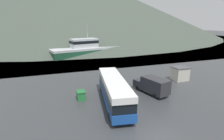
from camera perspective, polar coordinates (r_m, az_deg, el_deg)
The scene contains 8 objects.
ground_plane at distance 16.69m, azimuth 15.19°, elevation -20.57°, with size 400.00×400.00×0.00m, color #383A3D.
water_surface at distance 154.92m, azimuth -16.84°, elevation 10.89°, with size 240.00×240.00×0.00m, color slate.
hill_backdrop at distance 167.25m, azimuth -14.02°, elevation 20.60°, with size 238.56×238.56×53.84m, color #424C42.
tour_bus at distance 21.39m, azimuth 0.62°, elevation -6.38°, with size 4.32×11.53×3.12m.
delivery_van at distance 25.04m, azimuth 13.00°, elevation -4.79°, with size 3.23×5.74×2.34m.
fishing_boat at distance 54.20m, azimuth -7.18°, elevation 6.83°, with size 25.04×10.76×9.97m.
storage_bin at distance 23.11m, azimuth -10.11°, elevation -8.08°, with size 1.06×1.33×1.16m.
dock_kiosk at distance 32.27m, azimuth 21.33°, elevation -1.06°, with size 2.73×2.22×2.36m.
Camera 1 is at (-8.23, -10.91, 9.58)m, focal length 28.00 mm.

